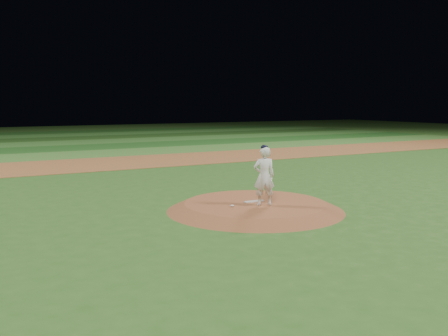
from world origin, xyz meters
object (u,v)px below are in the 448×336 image
object	(u,v)px
pitchers_mound	(255,206)
pitcher_on_mound	(264,176)
rosin_bag	(232,206)
pitching_rubber	(254,201)

from	to	relation	value
pitchers_mound	pitcher_on_mound	world-z (taller)	pitcher_on_mound
rosin_bag	pitcher_on_mound	bearing A→B (deg)	-15.64
rosin_bag	pitcher_on_mound	world-z (taller)	pitcher_on_mound
pitching_rubber	pitcher_on_mound	bearing A→B (deg)	-88.42
pitching_rubber	pitcher_on_mound	world-z (taller)	pitcher_on_mound
pitchers_mound	pitcher_on_mound	xyz separation A→B (m)	(0.00, -0.48, 1.03)
pitchers_mound	rosin_bag	bearing A→B (deg)	-167.23
pitcher_on_mound	pitchers_mound	bearing A→B (deg)	90.29
pitchers_mound	rosin_bag	distance (m)	0.99
rosin_bag	pitching_rubber	bearing A→B (deg)	17.84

